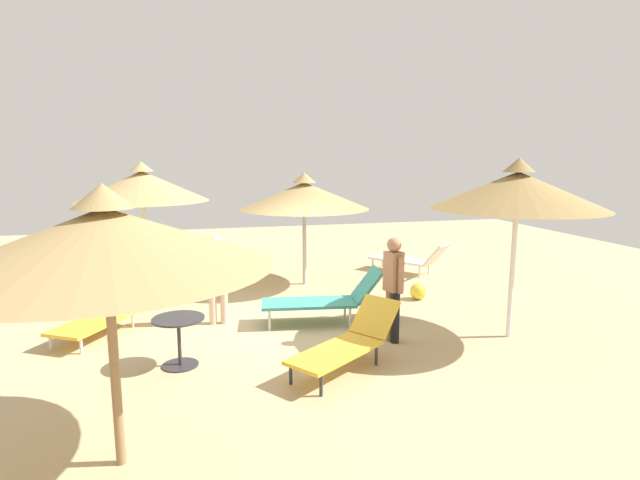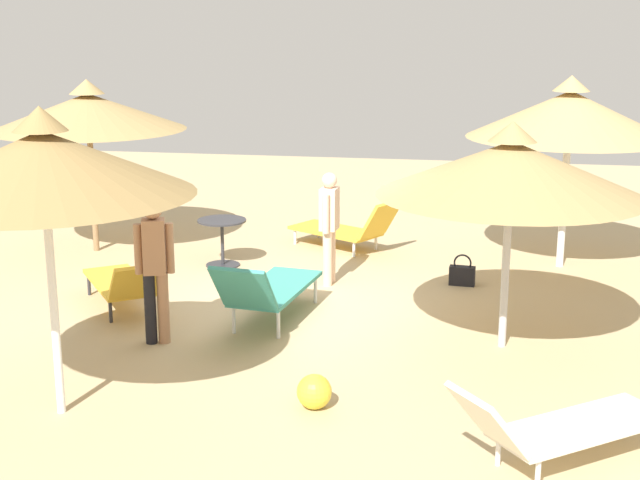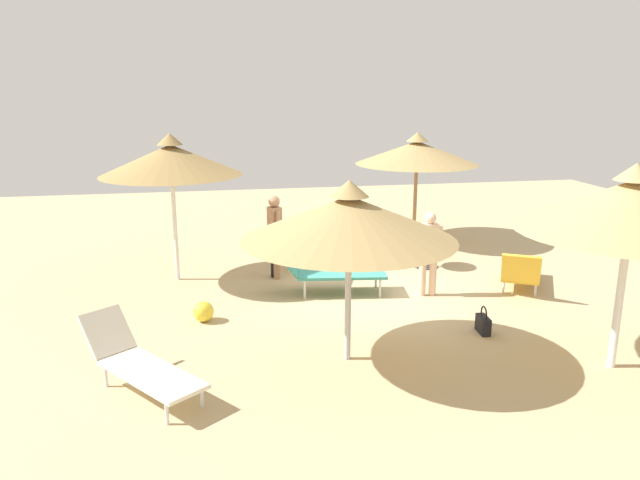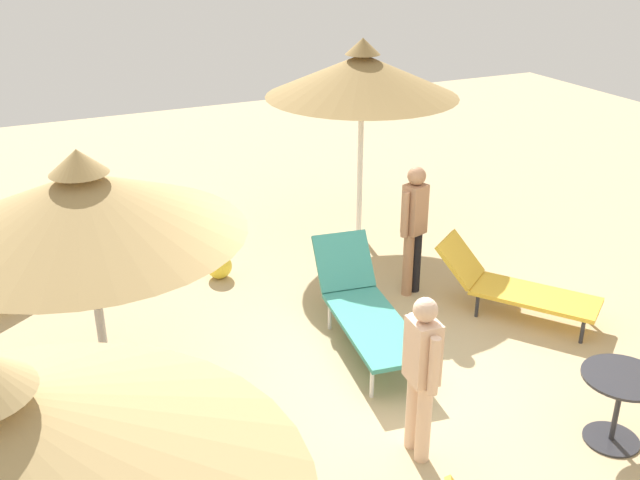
% 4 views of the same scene
% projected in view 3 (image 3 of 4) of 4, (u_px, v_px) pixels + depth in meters
% --- Properties ---
extents(ground, '(24.00, 24.00, 0.10)m').
position_uv_depth(ground, '(361.00, 298.00, 10.92)').
color(ground, tan).
extents(parasol_umbrella_far_left, '(2.88, 2.88, 2.52)m').
position_uv_depth(parasol_umbrella_far_left, '(349.00, 218.00, 7.86)').
color(parasol_umbrella_far_left, '#B2B2B7').
rests_on(parasol_umbrella_far_left, ground).
extents(parasol_umbrella_near_left, '(2.93, 2.93, 2.65)m').
position_uv_depth(parasol_umbrella_near_left, '(417.00, 153.00, 14.26)').
color(parasol_umbrella_near_left, olive).
rests_on(parasol_umbrella_near_left, ground).
extents(parasol_umbrella_far_right, '(2.89, 2.89, 2.77)m').
position_uv_depth(parasol_umbrella_far_right, '(632.00, 206.00, 7.59)').
color(parasol_umbrella_far_right, white).
rests_on(parasol_umbrella_far_right, ground).
extents(parasol_umbrella_edge, '(2.67, 2.67, 2.86)m').
position_uv_depth(parasol_umbrella_edge, '(171.00, 160.00, 11.23)').
color(parasol_umbrella_edge, white).
rests_on(parasol_umbrella_edge, ground).
extents(lounge_chair_center, '(2.12, 0.93, 0.96)m').
position_uv_depth(lounge_chair_center, '(326.00, 270.00, 10.90)').
color(lounge_chair_center, teal).
rests_on(lounge_chair_center, ground).
extents(lounge_chair_front, '(1.67, 1.93, 0.84)m').
position_uv_depth(lounge_chair_front, '(139.00, 362.00, 7.42)').
color(lounge_chair_front, silver).
rests_on(lounge_chair_front, ground).
extents(lounge_chair_near_right, '(1.48, 1.89, 0.87)m').
position_uv_depth(lounge_chair_near_right, '(521.00, 271.00, 11.15)').
color(lounge_chair_near_right, gold).
rests_on(lounge_chair_near_right, ground).
extents(lounge_chair_back, '(1.87, 1.59, 0.82)m').
position_uv_depth(lounge_chair_back, '(316.00, 247.00, 12.73)').
color(lounge_chair_back, gold).
rests_on(lounge_chair_back, ground).
extents(person_standing_far_left, '(0.28, 0.42, 1.66)m').
position_uv_depth(person_standing_far_left, '(275.00, 232.00, 11.67)').
color(person_standing_far_left, black).
rests_on(person_standing_far_left, ground).
extents(person_standing_near_left, '(0.48, 0.24, 1.54)m').
position_uv_depth(person_standing_near_left, '(429.00, 249.00, 10.70)').
color(person_standing_near_left, beige).
rests_on(person_standing_near_left, ground).
extents(handbag, '(0.17, 0.36, 0.44)m').
position_uv_depth(handbag, '(483.00, 324.00, 9.21)').
color(handbag, black).
rests_on(handbag, ground).
extents(side_table_round, '(0.71, 0.71, 0.69)m').
position_uv_depth(side_table_round, '(427.00, 245.00, 12.51)').
color(side_table_round, '#2D2D33').
rests_on(side_table_round, ground).
extents(beach_ball, '(0.33, 0.33, 0.33)m').
position_uv_depth(beach_ball, '(203.00, 312.00, 9.66)').
color(beach_ball, yellow).
rests_on(beach_ball, ground).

